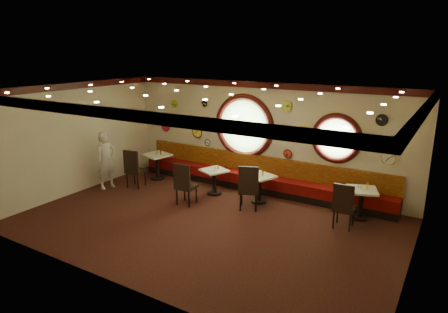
# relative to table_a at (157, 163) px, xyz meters

# --- Properties ---
(floor) EXTENTS (9.00, 6.00, 0.00)m
(floor) POSITION_rel_table_a_xyz_m (3.26, -2.04, -0.52)
(floor) COLOR black
(floor) RESTS_ON ground
(ceiling) EXTENTS (9.00, 6.00, 0.02)m
(ceiling) POSITION_rel_table_a_xyz_m (3.26, -2.04, 2.68)
(ceiling) COLOR gold
(ceiling) RESTS_ON wall_back
(wall_back) EXTENTS (9.00, 0.02, 3.20)m
(wall_back) POSITION_rel_table_a_xyz_m (3.26, 0.96, 1.08)
(wall_back) COLOR beige
(wall_back) RESTS_ON floor
(wall_front) EXTENTS (9.00, 0.02, 3.20)m
(wall_front) POSITION_rel_table_a_xyz_m (3.26, -5.04, 1.08)
(wall_front) COLOR beige
(wall_front) RESTS_ON floor
(wall_left) EXTENTS (0.02, 6.00, 3.20)m
(wall_left) POSITION_rel_table_a_xyz_m (-1.24, -2.04, 1.08)
(wall_left) COLOR beige
(wall_left) RESTS_ON floor
(wall_right) EXTENTS (0.02, 6.00, 3.20)m
(wall_right) POSITION_rel_table_a_xyz_m (7.76, -2.04, 1.08)
(wall_right) COLOR beige
(wall_right) RESTS_ON floor
(molding_back) EXTENTS (9.00, 0.10, 0.18)m
(molding_back) POSITION_rel_table_a_xyz_m (3.26, 0.91, 2.59)
(molding_back) COLOR #330A09
(molding_back) RESTS_ON wall_back
(molding_front) EXTENTS (9.00, 0.10, 0.18)m
(molding_front) POSITION_rel_table_a_xyz_m (3.26, -4.99, 2.59)
(molding_front) COLOR #330A09
(molding_front) RESTS_ON wall_back
(molding_left) EXTENTS (0.10, 6.00, 0.18)m
(molding_left) POSITION_rel_table_a_xyz_m (-1.19, -2.04, 2.59)
(molding_left) COLOR #330A09
(molding_left) RESTS_ON wall_back
(molding_right) EXTENTS (0.10, 6.00, 0.18)m
(molding_right) POSITION_rel_table_a_xyz_m (7.71, -2.04, 2.59)
(molding_right) COLOR #330A09
(molding_right) RESTS_ON wall_back
(banquette_base) EXTENTS (8.00, 0.55, 0.20)m
(banquette_base) POSITION_rel_table_a_xyz_m (3.26, 0.68, -0.42)
(banquette_base) COLOR black
(banquette_base) RESTS_ON floor
(banquette_seat) EXTENTS (8.00, 0.55, 0.30)m
(banquette_seat) POSITION_rel_table_a_xyz_m (3.26, 0.68, -0.17)
(banquette_seat) COLOR #5A0707
(banquette_seat) RESTS_ON banquette_base
(banquette_back) EXTENTS (8.00, 0.10, 0.55)m
(banquette_back) POSITION_rel_table_a_xyz_m (3.26, 0.90, 0.23)
(banquette_back) COLOR #651307
(banquette_back) RESTS_ON wall_back
(porthole_left_glass) EXTENTS (1.66, 0.02, 1.66)m
(porthole_left_glass) POSITION_rel_table_a_xyz_m (2.66, 0.95, 1.33)
(porthole_left_glass) COLOR #8FC073
(porthole_left_glass) RESTS_ON wall_back
(porthole_left_frame) EXTENTS (1.98, 0.18, 1.98)m
(porthole_left_frame) POSITION_rel_table_a_xyz_m (2.66, 0.94, 1.33)
(porthole_left_frame) COLOR #330A09
(porthole_left_frame) RESTS_ON wall_back
(porthole_left_ring) EXTENTS (1.61, 0.03, 1.61)m
(porthole_left_ring) POSITION_rel_table_a_xyz_m (2.66, 0.91, 1.33)
(porthole_left_ring) COLOR gold
(porthole_left_ring) RESTS_ON wall_back
(porthole_right_glass) EXTENTS (1.10, 0.02, 1.10)m
(porthole_right_glass) POSITION_rel_table_a_xyz_m (5.46, 0.95, 1.28)
(porthole_right_glass) COLOR #8FC073
(porthole_right_glass) RESTS_ON wall_back
(porthole_right_frame) EXTENTS (1.38, 0.18, 1.38)m
(porthole_right_frame) POSITION_rel_table_a_xyz_m (5.46, 0.94, 1.28)
(porthole_right_frame) COLOR #330A09
(porthole_right_frame) RESTS_ON wall_back
(porthole_right_ring) EXTENTS (1.09, 0.03, 1.09)m
(porthole_right_ring) POSITION_rel_table_a_xyz_m (5.46, 0.91, 1.28)
(porthole_right_ring) COLOR gold
(porthole_right_ring) RESTS_ON wall_back
(wall_clock_0) EXTENTS (0.24, 0.03, 0.24)m
(wall_clock_0) POSITION_rel_table_a_xyz_m (1.26, 0.92, 1.93)
(wall_clock_0) COLOR black
(wall_clock_0) RESTS_ON wall_back
(wall_clock_1) EXTENTS (0.34, 0.03, 0.34)m
(wall_clock_1) POSITION_rel_table_a_xyz_m (6.81, 0.92, 0.93)
(wall_clock_1) COLOR white
(wall_clock_1) RESTS_ON wall_back
(wall_clock_2) EXTENTS (0.20, 0.03, 0.20)m
(wall_clock_2) POSITION_rel_table_a_xyz_m (1.36, 0.92, 0.68)
(wall_clock_2) COLOR white
(wall_clock_2) RESTS_ON wall_back
(wall_clock_3) EXTENTS (0.22, 0.03, 0.22)m
(wall_clock_3) POSITION_rel_table_a_xyz_m (4.61, 0.92, 1.43)
(wall_clock_3) COLOR #F0ED50
(wall_clock_3) RESTS_ON wall_back
(wall_clock_4) EXTENTS (0.36, 0.03, 0.36)m
(wall_clock_4) POSITION_rel_table_a_xyz_m (0.96, 0.92, 0.98)
(wall_clock_4) COLOR yellow
(wall_clock_4) RESTS_ON wall_back
(wall_clock_5) EXTENTS (0.24, 0.03, 0.24)m
(wall_clock_5) POSITION_rel_table_a_xyz_m (4.11, 0.92, 0.68)
(wall_clock_5) COLOR red
(wall_clock_5) RESTS_ON wall_back
(wall_clock_6) EXTENTS (0.30, 0.03, 0.30)m
(wall_clock_6) POSITION_rel_table_a_xyz_m (4.01, 0.92, 2.03)
(wall_clock_6) COLOR #B7DF45
(wall_clock_6) RESTS_ON wall_back
(wall_clock_7) EXTENTS (0.28, 0.03, 0.28)m
(wall_clock_7) POSITION_rel_table_a_xyz_m (6.56, 0.92, 1.88)
(wall_clock_7) COLOR black
(wall_clock_7) RESTS_ON wall_back
(wall_clock_8) EXTENTS (0.32, 0.03, 0.32)m
(wall_clock_8) POSITION_rel_table_a_xyz_m (-0.34, 0.92, 1.03)
(wall_clock_8) COLOR red
(wall_clock_8) RESTS_ON wall_back
(wall_clock_9) EXTENTS (0.26, 0.03, 0.26)m
(wall_clock_9) POSITION_rel_table_a_xyz_m (0.06, 0.92, 1.83)
(wall_clock_9) COLOR #99D029
(wall_clock_9) RESTS_ON wall_back
(table_a) EXTENTS (0.91, 0.91, 0.83)m
(table_a) POSITION_rel_table_a_xyz_m (0.00, 0.00, 0.00)
(table_a) COLOR black
(table_a) RESTS_ON floor
(table_b) EXTENTS (0.89, 0.89, 0.74)m
(table_b) POSITION_rel_table_a_xyz_m (2.34, -0.24, -0.06)
(table_b) COLOR black
(table_b) RESTS_ON floor
(table_c) EXTENTS (0.90, 0.90, 0.78)m
(table_c) POSITION_rel_table_a_xyz_m (3.75, -0.14, -0.03)
(table_c) COLOR black
(table_c) RESTS_ON floor
(table_d) EXTENTS (0.90, 0.90, 0.78)m
(table_d) POSITION_rel_table_a_xyz_m (6.40, 0.16, -0.03)
(table_d) COLOR black
(table_d) RESTS_ON floor
(chair_a) EXTENTS (0.57, 0.57, 0.73)m
(chair_a) POSITION_rel_table_a_xyz_m (-0.06, -1.02, 0.15)
(chair_a) COLOR black
(chair_a) RESTS_ON floor
(chair_b) EXTENTS (0.52, 0.52, 0.73)m
(chair_b) POSITION_rel_table_a_xyz_m (2.12, -1.38, 0.15)
(chair_b) COLOR black
(chair_b) RESTS_ON floor
(chair_c) EXTENTS (0.68, 0.68, 0.76)m
(chair_c) POSITION_rel_table_a_xyz_m (3.76, -0.79, 0.18)
(chair_c) COLOR black
(chair_c) RESTS_ON floor
(chair_d) EXTENTS (0.49, 0.49, 0.70)m
(chair_d) POSITION_rel_table_a_xyz_m (6.18, -0.65, 0.12)
(chair_d) COLOR black
(chair_d) RESTS_ON floor
(condiment_a_salt) EXTENTS (0.03, 0.03, 0.09)m
(condiment_a_salt) POSITION_rel_table_a_xyz_m (-0.02, 0.05, 0.35)
(condiment_a_salt) COLOR silver
(condiment_a_salt) RESTS_ON table_a
(condiment_b_salt) EXTENTS (0.03, 0.03, 0.09)m
(condiment_b_salt) POSITION_rel_table_a_xyz_m (2.22, -0.18, 0.26)
(condiment_b_salt) COLOR silver
(condiment_b_salt) RESTS_ON table_b
(condiment_c_salt) EXTENTS (0.04, 0.04, 0.10)m
(condiment_c_salt) POSITION_rel_table_a_xyz_m (3.61, -0.05, 0.30)
(condiment_c_salt) COLOR silver
(condiment_c_salt) RESTS_ON table_c
(condiment_d_salt) EXTENTS (0.03, 0.03, 0.10)m
(condiment_d_salt) POSITION_rel_table_a_xyz_m (6.29, 0.22, 0.31)
(condiment_d_salt) COLOR #B8B8BC
(condiment_d_salt) RESTS_ON table_d
(condiment_a_pepper) EXTENTS (0.03, 0.03, 0.09)m
(condiment_a_pepper) POSITION_rel_table_a_xyz_m (0.04, -0.08, 0.35)
(condiment_a_pepper) COLOR silver
(condiment_a_pepper) RESTS_ON table_a
(condiment_b_pepper) EXTENTS (0.04, 0.04, 0.11)m
(condiment_b_pepper) POSITION_rel_table_a_xyz_m (2.40, -0.30, 0.27)
(condiment_b_pepper) COLOR silver
(condiment_b_pepper) RESTS_ON table_b
(condiment_c_pepper) EXTENTS (0.04, 0.04, 0.11)m
(condiment_c_pepper) POSITION_rel_table_a_xyz_m (3.71, -0.17, 0.31)
(condiment_c_pepper) COLOR #B8B8BC
(condiment_c_pepper) RESTS_ON table_c
(condiment_d_pepper) EXTENTS (0.03, 0.03, 0.09)m
(condiment_d_pepper) POSITION_rel_table_a_xyz_m (6.36, 0.15, 0.31)
(condiment_d_pepper) COLOR silver
(condiment_d_pepper) RESTS_ON table_d
(condiment_a_bottle) EXTENTS (0.04, 0.04, 0.14)m
(condiment_a_bottle) POSITION_rel_table_a_xyz_m (0.13, 0.02, 0.38)
(condiment_a_bottle) COLOR #CA7F2F
(condiment_a_bottle) RESTS_ON table_a
(condiment_b_bottle) EXTENTS (0.05, 0.05, 0.16)m
(condiment_b_bottle) POSITION_rel_table_a_xyz_m (2.41, -0.13, 0.29)
(condiment_b_bottle) COLOR gold
(condiment_b_bottle) RESTS_ON table_b
(condiment_c_bottle) EXTENTS (0.05, 0.05, 0.17)m
(condiment_c_bottle) POSITION_rel_table_a_xyz_m (3.82, -0.10, 0.34)
(condiment_c_bottle) COLOR gold
(condiment_c_bottle) RESTS_ON table_c
(condiment_d_bottle) EXTENTS (0.06, 0.06, 0.18)m
(condiment_d_bottle) POSITION_rel_table_a_xyz_m (6.50, 0.21, 0.35)
(condiment_d_bottle) COLOR gold
(condiment_d_bottle) RESTS_ON table_d
(waiter) EXTENTS (0.56, 0.71, 1.72)m
(waiter) POSITION_rel_table_a_xyz_m (-0.74, -1.45, 0.34)
(waiter) COLOR silver
(waiter) RESTS_ON floor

